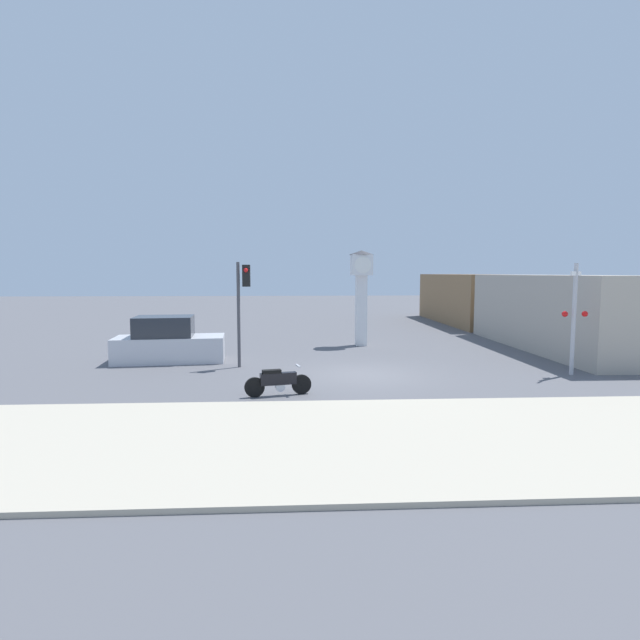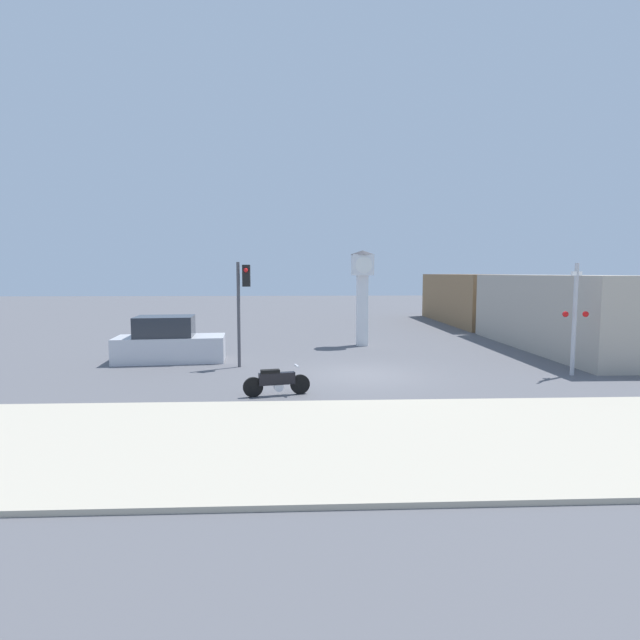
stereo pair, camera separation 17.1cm
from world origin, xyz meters
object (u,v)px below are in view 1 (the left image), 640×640
Objects in this scene: clock_tower at (361,283)px; traffic_light at (243,295)px; freight_train at (496,304)px; parked_car at (168,343)px; railroad_crossing_signal at (574,314)px; motorcycle at (278,381)px.

clock_tower is 7.38m from traffic_light.
freight_train reaches higher than parked_car.
clock_tower reaches higher than traffic_light.
traffic_light is 3.87m from parked_car.
freight_train is 12.03m from railroad_crossing_signal.
railroad_crossing_signal reaches higher than motorcycle.
parked_car is (-8.20, -3.96, -2.28)m from clock_tower.
railroad_crossing_signal is 0.88× the size of parked_car.
motorcycle is at bearing -72.24° from traffic_light.
parked_car is at bearing 156.39° from traffic_light.
clock_tower is 9.71m from freight_train.
freight_train is at bearing 27.92° from clock_tower.
clock_tower is 1.19× the size of railroad_crossing_signal.
parked_car is (-3.07, 1.34, -1.94)m from traffic_light.
railroad_crossing_signal is (11.43, -2.01, -0.60)m from traffic_light.
freight_train is 6.27× the size of railroad_crossing_signal.
clock_tower is at bearing 56.09° from motorcycle.
motorcycle is at bearing -166.48° from railroad_crossing_signal.
freight_train reaches higher than motorcycle.
motorcycle is at bearing -130.63° from freight_train.
motorcycle is 0.50× the size of railroad_crossing_signal.
motorcycle is 0.49× the size of traffic_light.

